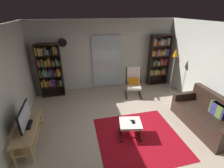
# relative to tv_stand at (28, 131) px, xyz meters

# --- Properties ---
(ground_plane) EXTENTS (7.02, 7.02, 0.00)m
(ground_plane) POSITION_rel_tv_stand_xyz_m (2.36, -0.27, -0.32)
(ground_plane) COLOR #C1AD97
(wall_back) EXTENTS (5.60, 0.06, 2.60)m
(wall_back) POSITION_rel_tv_stand_xyz_m (2.36, 2.63, 0.98)
(wall_back) COLOR beige
(wall_back) RESTS_ON ground
(glass_door_panel) EXTENTS (1.10, 0.01, 2.00)m
(glass_door_panel) POSITION_rel_tv_stand_xyz_m (2.40, 2.56, 0.73)
(glass_door_panel) COLOR silver
(area_rug) EXTENTS (2.01, 1.94, 0.01)m
(area_rug) POSITION_rel_tv_stand_xyz_m (2.58, -0.47, -0.31)
(area_rug) COLOR #A40E1B
(area_rug) RESTS_ON ground
(tv_stand) EXTENTS (0.44, 1.35, 0.48)m
(tv_stand) POSITION_rel_tv_stand_xyz_m (0.00, 0.00, 0.00)
(tv_stand) COLOR tan
(tv_stand) RESTS_ON ground
(television) EXTENTS (0.20, 0.81, 0.50)m
(television) POSITION_rel_tv_stand_xyz_m (0.00, -0.00, 0.39)
(television) COLOR black
(television) RESTS_ON tv_stand
(bookshelf_near_tv) EXTENTS (0.79, 0.30, 1.88)m
(bookshelf_near_tv) POSITION_rel_tv_stand_xyz_m (0.34, 2.33, 0.69)
(bookshelf_near_tv) COLOR black
(bookshelf_near_tv) RESTS_ON ground
(bookshelf_near_sofa) EXTENTS (0.78, 0.30, 2.02)m
(bookshelf_near_sofa) POSITION_rel_tv_stand_xyz_m (4.50, 2.41, 0.77)
(bookshelf_near_sofa) COLOR black
(bookshelf_near_sofa) RESTS_ON ground
(leather_sofa) EXTENTS (0.86, 1.80, 0.86)m
(leather_sofa) POSITION_rel_tv_stand_xyz_m (4.51, -0.47, -0.01)
(leather_sofa) COLOR black
(leather_sofa) RESTS_ON ground
(lounge_armchair) EXTENTS (0.70, 0.77, 1.02)m
(lounge_armchair) POSITION_rel_tv_stand_xyz_m (3.22, 1.71, 0.22)
(lounge_armchair) COLOR black
(lounge_armchair) RESTS_ON ground
(ottoman) EXTENTS (0.60, 0.57, 0.41)m
(ottoman) POSITION_rel_tv_stand_xyz_m (2.39, -0.35, 0.02)
(ottoman) COLOR white
(ottoman) RESTS_ON ground
(tv_remote) EXTENTS (0.10, 0.15, 0.02)m
(tv_remote) POSITION_rel_tv_stand_xyz_m (2.44, -0.34, 0.10)
(tv_remote) COLOR black
(tv_remote) RESTS_ON ottoman
(cell_phone) EXTENTS (0.11, 0.15, 0.01)m
(cell_phone) POSITION_rel_tv_stand_xyz_m (2.45, -0.35, 0.10)
(cell_phone) COLOR black
(cell_phone) RESTS_ON ottoman
(floor_lamp_by_shelf) EXTENTS (0.22, 0.22, 1.67)m
(floor_lamp_by_shelf) POSITION_rel_tv_stand_xyz_m (4.63, 1.54, 1.01)
(floor_lamp_by_shelf) COLOR #A5A5AD
(floor_lamp_by_shelf) RESTS_ON ground
(wall_clock) EXTENTS (0.29, 0.03, 0.29)m
(wall_clock) POSITION_rel_tv_stand_xyz_m (0.86, 2.55, 1.53)
(wall_clock) COLOR silver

